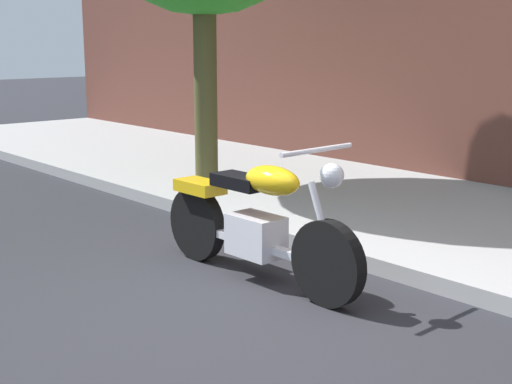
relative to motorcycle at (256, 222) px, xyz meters
The scene contains 3 objects.
ground_plane 0.94m from the motorcycle, 48.23° to the right, with size 60.00×60.00×0.00m, color #28282D.
sidewalk 2.57m from the motorcycle, 77.65° to the left, with size 22.06×3.40×0.14m, color #A3A3A3.
motorcycle is the anchor object (origin of this frame).
Camera 1 is at (3.51, -2.95, 1.86)m, focal length 50.42 mm.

